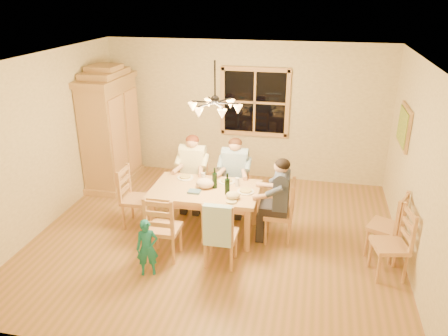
% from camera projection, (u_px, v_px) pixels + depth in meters
% --- Properties ---
extents(floor, '(5.50, 5.50, 0.00)m').
position_uv_depth(floor, '(216.00, 237.00, 6.78)').
color(floor, olive).
rests_on(floor, ground).
extents(ceiling, '(5.50, 5.00, 0.02)m').
position_uv_depth(ceiling, '(215.00, 60.00, 5.76)').
color(ceiling, white).
rests_on(ceiling, wall_back).
extents(wall_back, '(5.50, 0.02, 2.70)m').
position_uv_depth(wall_back, '(245.00, 111.00, 8.53)').
color(wall_back, '#BFB187').
rests_on(wall_back, floor).
extents(wall_left, '(0.02, 5.00, 2.70)m').
position_uv_depth(wall_left, '(44.00, 142.00, 6.81)').
color(wall_left, '#BFB187').
rests_on(wall_left, floor).
extents(wall_right, '(0.02, 5.00, 2.70)m').
position_uv_depth(wall_right, '(419.00, 171.00, 5.74)').
color(wall_right, '#BFB187').
rests_on(wall_right, floor).
extents(window, '(1.30, 0.06, 1.30)m').
position_uv_depth(window, '(255.00, 102.00, 8.38)').
color(window, black).
rests_on(window, wall_back).
extents(painting, '(0.06, 0.78, 0.64)m').
position_uv_depth(painting, '(404.00, 127.00, 6.73)').
color(painting, '#9D7B44').
rests_on(painting, wall_right).
extents(chandelier, '(0.77, 0.68, 0.71)m').
position_uv_depth(chandelier, '(215.00, 106.00, 5.99)').
color(chandelier, black).
rests_on(chandelier, ceiling).
extents(armoire, '(0.66, 1.40, 2.30)m').
position_uv_depth(armoire, '(111.00, 131.00, 8.30)').
color(armoire, '#9D7B44').
rests_on(armoire, floor).
extents(dining_table, '(1.64, 1.01, 0.76)m').
position_uv_depth(dining_table, '(205.00, 195.00, 6.67)').
color(dining_table, tan).
rests_on(dining_table, floor).
extents(chair_far_left, '(0.44, 0.42, 0.99)m').
position_uv_depth(chair_far_left, '(194.00, 192.00, 7.58)').
color(chair_far_left, tan).
rests_on(chair_far_left, floor).
extents(chair_far_right, '(0.44, 0.42, 0.99)m').
position_uv_depth(chair_far_right, '(235.00, 196.00, 7.44)').
color(chair_far_right, tan).
rests_on(chair_far_right, floor).
extents(chair_near_left, '(0.44, 0.42, 0.99)m').
position_uv_depth(chair_near_left, '(165.00, 238.00, 6.19)').
color(chair_near_left, tan).
rests_on(chair_near_left, floor).
extents(chair_near_right, '(0.44, 0.42, 0.99)m').
position_uv_depth(chair_near_right, '(221.00, 244.00, 6.03)').
color(chair_near_right, tan).
rests_on(chair_near_right, floor).
extents(chair_end_left, '(0.42, 0.44, 0.99)m').
position_uv_depth(chair_end_left, '(137.00, 208.00, 7.02)').
color(chair_end_left, tan).
rests_on(chair_end_left, floor).
extents(chair_end_right, '(0.42, 0.44, 0.99)m').
position_uv_depth(chair_end_right, '(278.00, 222.00, 6.59)').
color(chair_end_right, tan).
rests_on(chair_end_right, floor).
extents(adult_woman, '(0.40, 0.42, 0.87)m').
position_uv_depth(adult_woman, '(193.00, 163.00, 7.38)').
color(adult_woman, beige).
rests_on(adult_woman, floor).
extents(adult_plaid_man, '(0.40, 0.42, 0.87)m').
position_uv_depth(adult_plaid_man, '(235.00, 166.00, 7.24)').
color(adult_plaid_man, '#346490').
rests_on(adult_plaid_man, floor).
extents(adult_slate_man, '(0.42, 0.40, 0.87)m').
position_uv_depth(adult_slate_man, '(280.00, 190.00, 6.39)').
color(adult_slate_man, '#3B435E').
rests_on(adult_slate_man, floor).
extents(towel, '(0.38, 0.10, 0.58)m').
position_uv_depth(towel, '(218.00, 226.00, 5.71)').
color(towel, '#B0DAEF').
rests_on(towel, chair_near_right).
extents(wine_bottle_a, '(0.08, 0.08, 0.33)m').
position_uv_depth(wine_bottle_a, '(215.00, 178.00, 6.59)').
color(wine_bottle_a, black).
rests_on(wine_bottle_a, dining_table).
extents(wine_bottle_b, '(0.08, 0.08, 0.33)m').
position_uv_depth(wine_bottle_b, '(227.00, 184.00, 6.39)').
color(wine_bottle_b, black).
rests_on(wine_bottle_b, dining_table).
extents(plate_woman, '(0.26, 0.26, 0.02)m').
position_uv_depth(plate_woman, '(185.00, 178.00, 6.99)').
color(plate_woman, white).
rests_on(plate_woman, dining_table).
extents(plate_plaid, '(0.26, 0.26, 0.02)m').
position_uv_depth(plate_plaid, '(227.00, 182.00, 6.84)').
color(plate_plaid, white).
rests_on(plate_plaid, dining_table).
extents(plate_slate, '(0.26, 0.26, 0.02)m').
position_uv_depth(plate_slate, '(246.00, 192.00, 6.51)').
color(plate_slate, white).
rests_on(plate_slate, dining_table).
extents(wine_glass_a, '(0.06, 0.06, 0.14)m').
position_uv_depth(wine_glass_a, '(203.00, 177.00, 6.86)').
color(wine_glass_a, silver).
rests_on(wine_glass_a, dining_table).
extents(wine_glass_b, '(0.06, 0.06, 0.14)m').
position_uv_depth(wine_glass_b, '(237.00, 182.00, 6.68)').
color(wine_glass_b, silver).
rests_on(wine_glass_b, dining_table).
extents(cap, '(0.20, 0.20, 0.11)m').
position_uv_depth(cap, '(233.00, 195.00, 6.28)').
color(cap, tan).
rests_on(cap, dining_table).
extents(napkin, '(0.18, 0.14, 0.03)m').
position_uv_depth(napkin, '(194.00, 192.00, 6.49)').
color(napkin, '#476683').
rests_on(napkin, dining_table).
extents(cloth_bundle, '(0.28, 0.22, 0.15)m').
position_uv_depth(cloth_bundle, '(205.00, 183.00, 6.63)').
color(cloth_bundle, '#CDB094').
rests_on(cloth_bundle, dining_table).
extents(child, '(0.34, 0.28, 0.80)m').
position_uv_depth(child, '(147.00, 248.00, 5.76)').
color(child, '#197272').
rests_on(child, floor).
extents(chair_spare_front, '(0.50, 0.52, 0.99)m').
position_uv_depth(chair_spare_front, '(388.00, 255.00, 5.78)').
color(chair_spare_front, tan).
rests_on(chair_spare_front, floor).
extents(chair_spare_back, '(0.56, 0.57, 0.99)m').
position_uv_depth(chair_spare_back, '(384.00, 236.00, 6.23)').
color(chair_spare_back, tan).
rests_on(chair_spare_back, floor).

